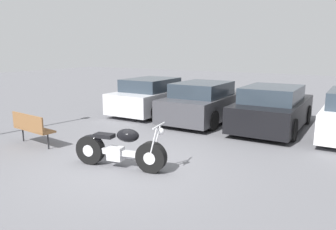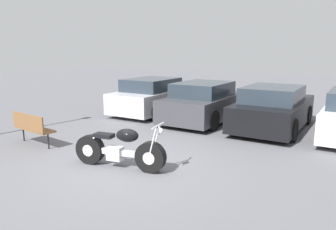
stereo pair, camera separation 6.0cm
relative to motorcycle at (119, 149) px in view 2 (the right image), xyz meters
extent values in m
plane|color=slate|center=(0.06, 0.09, -0.43)|extent=(60.00, 60.00, 0.00)
cylinder|color=black|center=(0.76, 0.14, -0.09)|extent=(0.69, 0.32, 0.67)
cylinder|color=silver|center=(0.76, 0.14, -0.09)|extent=(0.30, 0.26, 0.27)
cylinder|color=black|center=(-0.73, -0.14, -0.09)|extent=(0.69, 0.32, 0.67)
cylinder|color=silver|center=(-0.73, -0.14, -0.09)|extent=(0.30, 0.26, 0.27)
cube|color=silver|center=(0.02, 0.00, -0.08)|extent=(1.16, 0.31, 0.12)
cube|color=silver|center=(-0.09, -0.02, -0.11)|extent=(0.38, 0.30, 0.30)
ellipsoid|color=black|center=(0.22, 0.04, 0.33)|extent=(0.57, 0.43, 0.29)
cube|color=black|center=(-0.36, -0.07, 0.27)|extent=(0.48, 0.31, 0.09)
ellipsoid|color=black|center=(-0.68, -0.13, 0.16)|extent=(0.51, 0.28, 0.20)
cylinder|color=silver|center=(0.87, 0.06, 0.26)|extent=(0.22, 0.07, 0.72)
cylinder|color=silver|center=(0.83, 0.24, 0.26)|extent=(0.22, 0.07, 0.72)
cylinder|color=silver|center=(0.94, 0.17, 0.61)|extent=(0.14, 0.62, 0.03)
sphere|color=silver|center=(0.98, 0.17, 0.49)|extent=(0.15, 0.15, 0.15)
cylinder|color=silver|center=(-0.32, 0.08, -0.21)|extent=(1.15, 0.29, 0.08)
cube|color=#BCBCC1|center=(-2.91, 5.82, 0.12)|extent=(1.86, 4.18, 0.79)
cube|color=#28333D|center=(-2.91, 5.57, 0.75)|extent=(1.64, 2.17, 0.49)
cylinder|color=black|center=(-3.78, 7.12, -0.10)|extent=(0.20, 0.66, 0.66)
cylinder|color=black|center=(-2.03, 7.12, -0.10)|extent=(0.20, 0.66, 0.66)
cylinder|color=black|center=(-3.78, 4.53, -0.10)|extent=(0.20, 0.66, 0.66)
cylinder|color=black|center=(-2.03, 4.53, -0.10)|extent=(0.20, 0.66, 0.66)
cube|color=#3D3D42|center=(-0.45, 5.49, 0.12)|extent=(1.86, 4.18, 0.79)
cube|color=#28333D|center=(-0.45, 5.24, 0.75)|extent=(1.64, 2.17, 0.49)
cylinder|color=black|center=(-1.32, 6.78, -0.10)|extent=(0.20, 0.66, 0.66)
cylinder|color=black|center=(0.42, 6.78, -0.10)|extent=(0.20, 0.66, 0.66)
cylinder|color=black|center=(-1.32, 4.19, -0.10)|extent=(0.20, 0.66, 0.66)
cylinder|color=black|center=(0.42, 4.19, -0.10)|extent=(0.20, 0.66, 0.66)
cube|color=black|center=(2.01, 5.49, 0.12)|extent=(1.86, 4.18, 0.79)
cube|color=#28333D|center=(2.01, 5.24, 0.75)|extent=(1.64, 2.17, 0.49)
cylinder|color=black|center=(1.14, 6.78, -0.10)|extent=(0.20, 0.66, 0.66)
cylinder|color=black|center=(2.88, 6.78, -0.10)|extent=(0.20, 0.66, 0.66)
cylinder|color=black|center=(1.14, 4.19, -0.10)|extent=(0.20, 0.66, 0.66)
cylinder|color=black|center=(2.88, 4.19, -0.10)|extent=(0.20, 0.66, 0.66)
cylinder|color=black|center=(3.59, 6.92, -0.10)|extent=(0.20, 0.66, 0.66)
cylinder|color=black|center=(3.59, 4.33, -0.10)|extent=(0.20, 0.66, 0.66)
cube|color=brown|center=(-3.10, 0.17, 0.02)|extent=(1.48, 0.56, 0.05)
cube|color=brown|center=(-3.12, -0.01, 0.24)|extent=(1.44, 0.20, 0.44)
cylinder|color=black|center=(-3.72, 0.24, -0.20)|extent=(0.04, 0.04, 0.45)
cylinder|color=black|center=(-2.48, 0.10, -0.20)|extent=(0.04, 0.04, 0.45)
camera|label=1|loc=(4.49, -5.38, 2.17)|focal=35.00mm
camera|label=2|loc=(4.55, -5.35, 2.17)|focal=35.00mm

